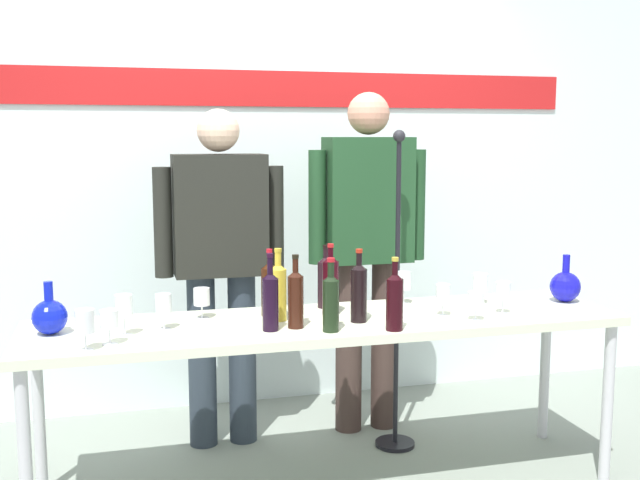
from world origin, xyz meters
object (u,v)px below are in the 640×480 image
object	(u,v)px
wine_bottle_6	(359,291)
wine_glass_left_0	(164,305)
wine_glass_right_3	(443,294)
decanter_blue_right	(565,286)
presenter_left	(220,254)
wine_bottle_0	(296,297)
wine_glass_left_4	(202,297)
wine_glass_left_2	(124,306)
wine_glass_right_0	(404,281)
display_table	(329,332)
wine_glass_left_1	(85,322)
wine_glass_right_4	(476,300)
wine_glass_right_2	(480,282)
wine_bottle_3	(270,299)
wine_bottle_4	(331,300)
microphone_stand	(396,343)
wine_bottle_1	(278,290)
wine_bottle_2	(331,283)
wine_glass_left_3	(109,319)
wine_bottle_8	(395,300)
wine_bottle_7	(270,287)
decanter_blue_left	(50,316)
wine_glass_right_1	(503,290)
wine_bottle_5	(326,280)
presenter_right	(367,238)

from	to	relation	value
wine_bottle_6	wine_glass_left_0	xyz separation A→B (m)	(-0.81, 0.08, -0.03)
wine_glass_right_3	decanter_blue_right	bearing A→B (deg)	9.95
presenter_left	wine_bottle_6	world-z (taller)	presenter_left
presenter_left	wine_bottle_0	xyz separation A→B (m)	(0.21, -0.74, -0.08)
wine_glass_left_4	wine_glass_left_0	bearing A→B (deg)	-138.56
wine_glass_left_2	wine_glass_right_0	distance (m)	1.31
display_table	wine_bottle_0	size ratio (longest dim) A/B	8.43
wine_glass_left_1	wine_glass_right_0	xyz separation A→B (m)	(1.43, 0.44, -0.00)
wine_glass_right_4	wine_glass_right_2	bearing A→B (deg)	60.19
wine_glass_left_0	wine_glass_right_0	xyz separation A→B (m)	(1.13, 0.20, 0.00)
wine_bottle_3	wine_bottle_4	distance (m)	0.25
presenter_left	microphone_stand	world-z (taller)	presenter_left
decanter_blue_right	wine_glass_right_4	xyz separation A→B (m)	(-0.59, -0.23, 0.01)
wine_bottle_1	wine_glass_right_2	size ratio (longest dim) A/B	2.16
wine_bottle_0	wine_bottle_2	distance (m)	0.28
wine_glass_left_3	microphone_stand	world-z (taller)	microphone_stand
wine_bottle_0	wine_glass_left_0	size ratio (longest dim) A/B	2.06
display_table	wine_bottle_1	bearing A→B (deg)	171.28
decanter_blue_right	wine_glass_left_1	distance (m)	2.21
decanter_blue_right	wine_bottle_0	size ratio (longest dim) A/B	0.75
display_table	wine_glass_right_2	bearing A→B (deg)	7.92
display_table	wine_bottle_8	size ratio (longest dim) A/B	8.55
wine_bottle_3	wine_glass_right_0	distance (m)	0.78
wine_bottle_7	wine_glass_left_3	size ratio (longest dim) A/B	2.20
wine_glass_right_4	wine_bottle_8	bearing A→B (deg)	-170.99
wine_glass_left_1	wine_bottle_3	bearing A→B (deg)	8.76
decanter_blue_right	wine_glass_left_3	world-z (taller)	decanter_blue_right
wine_glass_left_0	wine_glass_right_3	world-z (taller)	wine_glass_left_0
wine_bottle_8	wine_glass_left_0	world-z (taller)	wine_bottle_8
wine_bottle_4	wine_bottle_7	size ratio (longest dim) A/B	1.02
decanter_blue_right	wine_glass_left_3	distance (m)	2.12
wine_bottle_2	wine_glass_right_4	distance (m)	0.64
wine_glass_left_1	wine_glass_left_4	distance (m)	0.61
decanter_blue_right	wine_bottle_2	bearing A→B (deg)	177.96
decanter_blue_left	wine_bottle_6	bearing A→B (deg)	-5.56
wine_bottle_8	wine_glass_right_1	xyz separation A→B (m)	(0.57, 0.15, -0.02)
wine_bottle_8	wine_glass_left_2	world-z (taller)	wine_bottle_8
wine_bottle_4	wine_glass_right_3	xyz separation A→B (m)	(0.55, 0.13, -0.03)
decanter_blue_right	wine_bottle_4	distance (m)	1.26
decanter_blue_right	wine_glass_left_2	world-z (taller)	decanter_blue_right
wine_bottle_2	wine_glass_left_1	distance (m)	1.08
decanter_blue_left	wine_glass_left_0	bearing A→B (deg)	-5.44
wine_bottle_5	wine_glass_right_2	distance (m)	0.74
wine_bottle_6	wine_bottle_7	xyz separation A→B (m)	(-0.34, 0.21, -0.01)
display_table	wine_glass_right_4	world-z (taller)	wine_glass_right_4
presenter_right	wine_glass_right_2	world-z (taller)	presenter_right
wine_bottle_6	wine_glass_left_0	bearing A→B (deg)	174.37
display_table	wine_glass_right_1	distance (m)	0.80
wine_glass_left_3	presenter_right	bearing A→B (deg)	31.78
wine_glass_left_3	wine_glass_right_3	world-z (taller)	wine_glass_right_3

